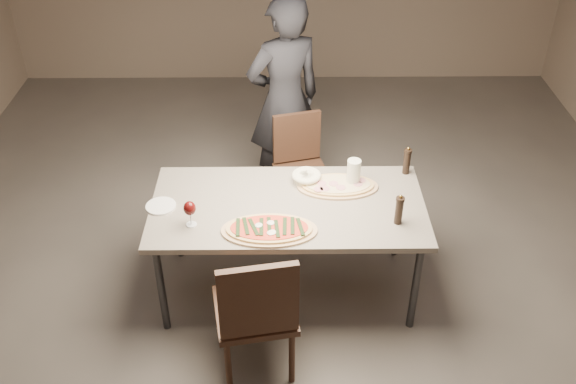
{
  "coord_description": "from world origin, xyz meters",
  "views": [
    {
      "loc": [
        -0.03,
        -3.37,
        3.26
      ],
      "look_at": [
        0.0,
        0.0,
        0.85
      ],
      "focal_mm": 40.0,
      "sensor_mm": 36.0,
      "label": 1
    }
  ],
  "objects_px": {
    "dining_table": "(288,211)",
    "zucchini_pizza": "(269,229)",
    "bread_basket": "(306,177)",
    "carafe": "(354,173)",
    "ham_pizza": "(338,186)",
    "pepper_mill_left": "(399,210)",
    "diner": "(284,101)",
    "chair_near": "(256,310)",
    "chair_far": "(300,161)"
  },
  "relations": [
    {
      "from": "dining_table",
      "to": "pepper_mill_left",
      "type": "distance_m",
      "value": 0.74
    },
    {
      "from": "ham_pizza",
      "to": "chair_far",
      "type": "relative_size",
      "value": 0.64
    },
    {
      "from": "chair_near",
      "to": "pepper_mill_left",
      "type": "bearing_deg",
      "value": 22.44
    },
    {
      "from": "bread_basket",
      "to": "diner",
      "type": "xyz_separation_m",
      "value": [
        -0.15,
        0.98,
        0.08
      ]
    },
    {
      "from": "diner",
      "to": "carafe",
      "type": "bearing_deg",
      "value": 90.98
    },
    {
      "from": "carafe",
      "to": "chair_near",
      "type": "distance_m",
      "value": 1.2
    },
    {
      "from": "dining_table",
      "to": "chair_far",
      "type": "height_order",
      "value": "chair_far"
    },
    {
      "from": "diner",
      "to": "zucchini_pizza",
      "type": "bearing_deg",
      "value": 62.48
    },
    {
      "from": "dining_table",
      "to": "chair_near",
      "type": "height_order",
      "value": "chair_near"
    },
    {
      "from": "bread_basket",
      "to": "chair_near",
      "type": "xyz_separation_m",
      "value": [
        -0.32,
        -1.01,
        -0.24
      ]
    },
    {
      "from": "bread_basket",
      "to": "pepper_mill_left",
      "type": "bearing_deg",
      "value": -38.99
    },
    {
      "from": "dining_table",
      "to": "diner",
      "type": "distance_m",
      "value": 1.25
    },
    {
      "from": "dining_table",
      "to": "zucchini_pizza",
      "type": "relative_size",
      "value": 3.0
    },
    {
      "from": "dining_table",
      "to": "ham_pizza",
      "type": "relative_size",
      "value": 3.27
    },
    {
      "from": "dining_table",
      "to": "zucchini_pizza",
      "type": "xyz_separation_m",
      "value": [
        -0.12,
        -0.28,
        0.07
      ]
    },
    {
      "from": "carafe",
      "to": "diner",
      "type": "height_order",
      "value": "diner"
    },
    {
      "from": "pepper_mill_left",
      "to": "carafe",
      "type": "relative_size",
      "value": 1.1
    },
    {
      "from": "ham_pizza",
      "to": "chair_far",
      "type": "bearing_deg",
      "value": 113.79
    },
    {
      "from": "chair_far",
      "to": "diner",
      "type": "xyz_separation_m",
      "value": [
        -0.12,
        0.29,
        0.39
      ]
    },
    {
      "from": "pepper_mill_left",
      "to": "carafe",
      "type": "distance_m",
      "value": 0.49
    },
    {
      "from": "bread_basket",
      "to": "carafe",
      "type": "xyz_separation_m",
      "value": [
        0.32,
        -0.03,
        0.05
      ]
    },
    {
      "from": "pepper_mill_left",
      "to": "diner",
      "type": "distance_m",
      "value": 1.6
    },
    {
      "from": "zucchini_pizza",
      "to": "bread_basket",
      "type": "xyz_separation_m",
      "value": [
        0.25,
        0.53,
        0.03
      ]
    },
    {
      "from": "zucchini_pizza",
      "to": "pepper_mill_left",
      "type": "relative_size",
      "value": 2.79
    },
    {
      "from": "bread_basket",
      "to": "ham_pizza",
      "type": "bearing_deg",
      "value": -17.47
    },
    {
      "from": "carafe",
      "to": "diner",
      "type": "distance_m",
      "value": 1.11
    },
    {
      "from": "bread_basket",
      "to": "diner",
      "type": "distance_m",
      "value": 0.99
    },
    {
      "from": "ham_pizza",
      "to": "carafe",
      "type": "relative_size",
      "value": 2.83
    },
    {
      "from": "chair_near",
      "to": "diner",
      "type": "bearing_deg",
      "value": 75.18
    },
    {
      "from": "dining_table",
      "to": "diner",
      "type": "xyz_separation_m",
      "value": [
        -0.02,
        1.23,
        0.18
      ]
    },
    {
      "from": "chair_far",
      "to": "diner",
      "type": "height_order",
      "value": "diner"
    },
    {
      "from": "dining_table",
      "to": "ham_pizza",
      "type": "distance_m",
      "value": 0.39
    },
    {
      "from": "diner",
      "to": "bread_basket",
      "type": "bearing_deg",
      "value": 74.83
    },
    {
      "from": "bread_basket",
      "to": "diner",
      "type": "height_order",
      "value": "diner"
    },
    {
      "from": "ham_pizza",
      "to": "diner",
      "type": "distance_m",
      "value": 1.11
    },
    {
      "from": "carafe",
      "to": "diner",
      "type": "bearing_deg",
      "value": 114.66
    },
    {
      "from": "dining_table",
      "to": "carafe",
      "type": "relative_size",
      "value": 9.26
    },
    {
      "from": "pepper_mill_left",
      "to": "chair_near",
      "type": "relative_size",
      "value": 0.22
    },
    {
      "from": "pepper_mill_left",
      "to": "dining_table",
      "type": "bearing_deg",
      "value": 163.85
    },
    {
      "from": "dining_table",
      "to": "carafe",
      "type": "distance_m",
      "value": 0.52
    },
    {
      "from": "zucchini_pizza",
      "to": "ham_pizza",
      "type": "distance_m",
      "value": 0.66
    },
    {
      "from": "pepper_mill_left",
      "to": "zucchini_pizza",
      "type": "bearing_deg",
      "value": -174.33
    },
    {
      "from": "zucchini_pizza",
      "to": "bread_basket",
      "type": "relative_size",
      "value": 2.98
    },
    {
      "from": "ham_pizza",
      "to": "carafe",
      "type": "distance_m",
      "value": 0.14
    },
    {
      "from": "ham_pizza",
      "to": "carafe",
      "type": "bearing_deg",
      "value": 24.48
    },
    {
      "from": "chair_near",
      "to": "chair_far",
      "type": "bearing_deg",
      "value": 70.29
    },
    {
      "from": "dining_table",
      "to": "diner",
      "type": "bearing_deg",
      "value": 90.81
    },
    {
      "from": "ham_pizza",
      "to": "bread_basket",
      "type": "relative_size",
      "value": 2.73
    },
    {
      "from": "zucchini_pizza",
      "to": "pepper_mill_left",
      "type": "height_order",
      "value": "pepper_mill_left"
    },
    {
      "from": "ham_pizza",
      "to": "pepper_mill_left",
      "type": "xyz_separation_m",
      "value": [
        0.35,
        -0.39,
        0.09
      ]
    }
  ]
}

